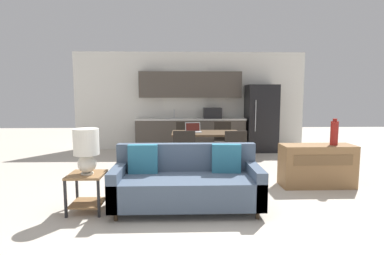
{
  "coord_description": "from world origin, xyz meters",
  "views": [
    {
      "loc": [
        -0.22,
        -3.77,
        1.55
      ],
      "look_at": [
        -0.05,
        1.5,
        0.95
      ],
      "focal_mm": 28.0,
      "sensor_mm": 36.0,
      "label": 1
    }
  ],
  "objects_px": {
    "couch": "(187,183)",
    "dining_chair_near_left": "(184,151)",
    "dining_chair_far_left": "(184,139)",
    "dining_chair_near_right": "(234,151)",
    "table_lamp": "(86,148)",
    "dining_chair_far_right": "(223,139)",
    "credenza": "(317,166)",
    "laptop": "(193,130)",
    "vase": "(334,133)",
    "refrigerator": "(261,118)",
    "dining_table": "(206,136)",
    "side_table": "(87,186)"
  },
  "relations": [
    {
      "from": "dining_table",
      "to": "vase",
      "type": "bearing_deg",
      "value": -33.69
    },
    {
      "from": "dining_chair_far_right",
      "to": "laptop",
      "type": "distance_m",
      "value": 1.06
    },
    {
      "from": "credenza",
      "to": "dining_chair_near_left",
      "type": "xyz_separation_m",
      "value": [
        -2.22,
        0.58,
        0.15
      ]
    },
    {
      "from": "side_table",
      "to": "table_lamp",
      "type": "bearing_deg",
      "value": -44.9
    },
    {
      "from": "credenza",
      "to": "laptop",
      "type": "relative_size",
      "value": 3.44
    },
    {
      "from": "vase",
      "to": "laptop",
      "type": "distance_m",
      "value": 2.68
    },
    {
      "from": "refrigerator",
      "to": "dining_chair_far_right",
      "type": "height_order",
      "value": "refrigerator"
    },
    {
      "from": "credenza",
      "to": "dining_chair_near_right",
      "type": "height_order",
      "value": "dining_chair_near_right"
    },
    {
      "from": "refrigerator",
      "to": "dining_chair_far_left",
      "type": "relative_size",
      "value": 2.0
    },
    {
      "from": "side_table",
      "to": "credenza",
      "type": "height_order",
      "value": "credenza"
    },
    {
      "from": "vase",
      "to": "dining_chair_far_left",
      "type": "xyz_separation_m",
      "value": [
        -2.47,
        2.12,
        -0.41
      ]
    },
    {
      "from": "credenza",
      "to": "dining_chair_far_right",
      "type": "relative_size",
      "value": 1.34
    },
    {
      "from": "dining_chair_far_right",
      "to": "laptop",
      "type": "relative_size",
      "value": 2.57
    },
    {
      "from": "couch",
      "to": "dining_chair_near_left",
      "type": "xyz_separation_m",
      "value": [
        -0.02,
        1.46,
        0.16
      ]
    },
    {
      "from": "dining_table",
      "to": "dining_chair_far_left",
      "type": "bearing_deg",
      "value": 120.0
    },
    {
      "from": "dining_chair_near_left",
      "to": "laptop",
      "type": "bearing_deg",
      "value": -101.16
    },
    {
      "from": "table_lamp",
      "to": "dining_chair_far_right",
      "type": "bearing_deg",
      "value": 54.49
    },
    {
      "from": "refrigerator",
      "to": "vase",
      "type": "distance_m",
      "value": 3.21
    },
    {
      "from": "dining_table",
      "to": "side_table",
      "type": "height_order",
      "value": "dining_table"
    },
    {
      "from": "refrigerator",
      "to": "couch",
      "type": "xyz_separation_m",
      "value": [
        -2.08,
        -4.05,
        -0.55
      ]
    },
    {
      "from": "side_table",
      "to": "dining_chair_far_left",
      "type": "bearing_deg",
      "value": 66.96
    },
    {
      "from": "laptop",
      "to": "credenza",
      "type": "bearing_deg",
      "value": -40.89
    },
    {
      "from": "side_table",
      "to": "credenza",
      "type": "distance_m",
      "value": 3.65
    },
    {
      "from": "dining_table",
      "to": "vase",
      "type": "height_order",
      "value": "vase"
    },
    {
      "from": "vase",
      "to": "dining_chair_far_left",
      "type": "distance_m",
      "value": 3.28
    },
    {
      "from": "couch",
      "to": "dining_chair_near_left",
      "type": "bearing_deg",
      "value": 90.75
    },
    {
      "from": "dining_table",
      "to": "couch",
      "type": "relative_size",
      "value": 0.72
    },
    {
      "from": "table_lamp",
      "to": "dining_chair_far_right",
      "type": "distance_m",
      "value": 3.79
    },
    {
      "from": "vase",
      "to": "laptop",
      "type": "relative_size",
      "value": 1.26
    },
    {
      "from": "laptop",
      "to": "vase",
      "type": "bearing_deg",
      "value": -38.22
    },
    {
      "from": "dining_chair_near_right",
      "to": "laptop",
      "type": "height_order",
      "value": "laptop"
    },
    {
      "from": "refrigerator",
      "to": "table_lamp",
      "type": "distance_m",
      "value": 5.35
    },
    {
      "from": "side_table",
      "to": "refrigerator",
      "type": "bearing_deg",
      "value": 50.61
    },
    {
      "from": "dining_table",
      "to": "couch",
      "type": "bearing_deg",
      "value": -101.14
    },
    {
      "from": "dining_chair_far_left",
      "to": "laptop",
      "type": "relative_size",
      "value": 2.57
    },
    {
      "from": "refrigerator",
      "to": "laptop",
      "type": "height_order",
      "value": "refrigerator"
    },
    {
      "from": "table_lamp",
      "to": "laptop",
      "type": "distance_m",
      "value": 2.78
    },
    {
      "from": "dining_chair_far_left",
      "to": "dining_chair_far_right",
      "type": "bearing_deg",
      "value": 2.39
    },
    {
      "from": "table_lamp",
      "to": "dining_chair_near_right",
      "type": "relative_size",
      "value": 0.67
    },
    {
      "from": "refrigerator",
      "to": "laptop",
      "type": "relative_size",
      "value": 5.15
    },
    {
      "from": "table_lamp",
      "to": "vase",
      "type": "height_order",
      "value": "vase"
    },
    {
      "from": "dining_chair_far_left",
      "to": "dining_chair_near_right",
      "type": "bearing_deg",
      "value": -56.44
    },
    {
      "from": "dining_chair_far_right",
      "to": "table_lamp",
      "type": "bearing_deg",
      "value": -121.35
    },
    {
      "from": "vase",
      "to": "dining_chair_near_left",
      "type": "bearing_deg",
      "value": 166.37
    },
    {
      "from": "vase",
      "to": "laptop",
      "type": "bearing_deg",
      "value": 148.72
    },
    {
      "from": "dining_table",
      "to": "dining_chair_near_right",
      "type": "xyz_separation_m",
      "value": [
        0.46,
        -0.8,
        -0.18
      ]
    },
    {
      "from": "dining_chair_far_left",
      "to": "couch",
      "type": "bearing_deg",
      "value": -86.07
    },
    {
      "from": "table_lamp",
      "to": "dining_chair_far_right",
      "type": "xyz_separation_m",
      "value": [
        2.19,
        3.07,
        -0.35
      ]
    },
    {
      "from": "refrigerator",
      "to": "dining_chair_far_left",
      "type": "height_order",
      "value": "refrigerator"
    },
    {
      "from": "credenza",
      "to": "dining_chair_far_left",
      "type": "bearing_deg",
      "value": 136.49
    }
  ]
}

